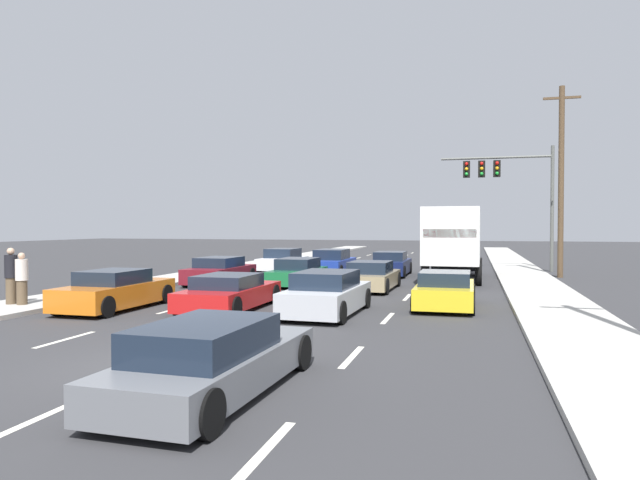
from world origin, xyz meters
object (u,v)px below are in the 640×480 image
object	(u,v)px
car_green	(298,273)
pedestrian_mid_block	(22,279)
traffic_signal_mast	(501,178)
utility_pole_mid	(561,179)
car_white	(283,261)
car_silver	(327,294)
car_navy	(391,264)
car_orange	(115,291)
car_yellow	(445,291)
car_red	(230,293)
pedestrian_near_corner	(11,276)
box_truck	(454,240)
car_gray	(213,360)
car_blue	(332,263)
car_maroon	(220,271)
car_tan	(371,277)

from	to	relation	value
car_green	pedestrian_mid_block	xyz separation A→B (m)	(-6.33, -9.21, 0.40)
pedestrian_mid_block	traffic_signal_mast	bearing A→B (deg)	52.59
traffic_signal_mast	utility_pole_mid	xyz separation A→B (m)	(2.76, -3.84, -0.45)
car_white	car_silver	xyz separation A→B (m)	(6.59, -15.35, 0.00)
car_white	car_navy	world-z (taller)	car_white
car_silver	pedestrian_mid_block	world-z (taller)	pedestrian_mid_block
car_green	utility_pole_mid	xyz separation A→B (m)	(11.86, 7.13, 4.45)
car_orange	car_yellow	world-z (taller)	car_orange
car_red	utility_pole_mid	distance (m)	19.36
car_silver	car_navy	bearing A→B (deg)	90.03
pedestrian_near_corner	car_white	bearing A→B (deg)	78.14
box_truck	pedestrian_near_corner	bearing A→B (deg)	-135.21
car_gray	pedestrian_mid_block	world-z (taller)	pedestrian_mid_block
car_red	pedestrian_near_corner	bearing A→B (deg)	-166.94
car_green	car_yellow	size ratio (longest dim) A/B	1.02
car_blue	car_navy	bearing A→B (deg)	-0.18
car_blue	pedestrian_mid_block	xyz separation A→B (m)	(-6.44, -15.24, 0.34)
car_orange	car_blue	xyz separation A→B (m)	(3.53, 14.51, 0.05)
car_red	car_blue	bearing A→B (deg)	89.99
pedestrian_near_corner	car_orange	bearing A→B (deg)	11.82
car_white	traffic_signal_mast	bearing A→B (deg)	15.45
car_blue	pedestrian_near_corner	xyz separation A→B (m)	(-6.87, -15.21, 0.42)
car_silver	traffic_signal_mast	world-z (taller)	traffic_signal_mast
car_yellow	car_maroon	bearing A→B (deg)	154.25
car_orange	car_gray	size ratio (longest dim) A/B	0.92
car_maroon	traffic_signal_mast	world-z (taller)	traffic_signal_mast
car_orange	car_tan	xyz separation A→B (m)	(6.92, 7.49, -0.03)
car_green	pedestrian_near_corner	distance (m)	11.42
pedestrian_mid_block	car_orange	bearing A→B (deg)	14.02
car_orange	car_tan	bearing A→B (deg)	47.24
car_navy	pedestrian_mid_block	xyz separation A→B (m)	(-9.66, -15.23, 0.37)
car_blue	car_silver	size ratio (longest dim) A/B	1.06
car_gray	pedestrian_near_corner	bearing A→B (deg)	146.22
car_blue	car_tan	bearing A→B (deg)	-64.24
car_maroon	car_green	world-z (taller)	car_maroon
car_yellow	utility_pole_mid	xyz separation A→B (m)	(5.18, 12.54, 4.47)
car_blue	car_navy	distance (m)	3.22
car_maroon	car_yellow	distance (m)	11.35
car_blue	car_gray	size ratio (longest dim) A/B	0.97
car_green	car_navy	xyz separation A→B (m)	(3.33, 6.02, 0.03)
car_maroon	car_orange	world-z (taller)	car_orange
car_maroon	car_orange	bearing A→B (deg)	-89.18
car_blue	car_green	distance (m)	6.03
car_red	traffic_signal_mast	distance (m)	21.21
car_white	car_red	size ratio (longest dim) A/B	0.94
car_maroon	utility_pole_mid	xyz separation A→B (m)	(15.40, 7.61, 4.44)
car_yellow	utility_pole_mid	bearing A→B (deg)	67.58
car_blue	car_navy	xyz separation A→B (m)	(3.22, -0.01, -0.03)
car_red	box_truck	world-z (taller)	box_truck
car_silver	car_gray	bearing A→B (deg)	-87.98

